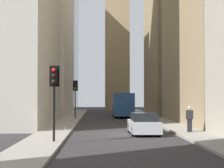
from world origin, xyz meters
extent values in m
plane|color=#302D30|center=(0.00, 0.00, 0.00)|extent=(135.00, 135.00, 0.00)
cube|color=gray|center=(0.00, 4.50, 0.07)|extent=(90.00, 2.20, 0.14)
cube|color=gray|center=(0.00, -4.50, 0.07)|extent=(90.00, 2.20, 0.14)
cube|color=#9E8966|center=(28.38, -10.60, 15.03)|extent=(14.20, 10.00, 30.07)
cube|color=beige|center=(30.47, 10.60, 11.16)|extent=(18.43, 10.00, 22.32)
cube|color=#9E8966|center=(42.91, -1.78, 10.75)|extent=(4.12, 4.12, 21.51)
cube|color=#285699|center=(19.92, -1.40, 1.54)|extent=(4.60, 2.25, 2.60)
cube|color=#38383D|center=(23.12, -1.40, 1.19)|extent=(1.90, 2.25, 1.90)
cube|color=black|center=(23.12, -1.40, 1.79)|extent=(1.92, 2.09, 0.64)
cylinder|color=black|center=(23.12, -2.38, 0.44)|extent=(0.88, 0.28, 0.88)
cylinder|color=black|center=(23.12, -0.41, 0.44)|extent=(0.88, 0.28, 0.88)
cylinder|color=black|center=(18.52, -2.38, 0.44)|extent=(0.88, 0.28, 0.88)
cylinder|color=black|center=(18.52, -0.41, 0.44)|extent=(0.88, 0.28, 0.88)
cube|color=#B7BABF|center=(-0.52, -1.40, 0.53)|extent=(4.30, 1.78, 0.70)
cube|color=black|center=(-0.72, -1.40, 1.15)|extent=(2.10, 1.58, 0.54)
cylinder|color=black|center=(0.83, -2.18, 0.32)|extent=(0.64, 0.22, 0.64)
cylinder|color=black|center=(0.83, -0.62, 0.32)|extent=(0.64, 0.22, 0.64)
cylinder|color=black|center=(-1.87, -2.18, 0.32)|extent=(0.64, 0.22, 0.64)
cylinder|color=black|center=(-1.87, -0.62, 0.32)|extent=(0.64, 0.22, 0.64)
cylinder|color=black|center=(-5.57, 3.85, 1.60)|extent=(0.12, 0.12, 2.93)
cube|color=black|center=(-5.57, 3.85, 3.52)|extent=(0.28, 0.32, 0.90)
cube|color=black|center=(-5.42, 3.85, 3.52)|extent=(0.03, 0.52, 1.10)
sphere|color=red|center=(-5.73, 3.85, 3.82)|extent=(0.20, 0.20, 0.20)
sphere|color=black|center=(-5.73, 3.85, 3.52)|extent=(0.20, 0.20, 0.20)
sphere|color=black|center=(-5.73, 3.85, 3.22)|extent=(0.20, 0.20, 0.20)
cylinder|color=black|center=(15.97, 3.96, 1.65)|extent=(0.12, 0.12, 3.02)
cube|color=black|center=(15.97, 3.96, 3.61)|extent=(0.28, 0.32, 0.90)
cube|color=black|center=(16.13, 3.96, 3.61)|extent=(0.03, 0.52, 1.10)
sphere|color=black|center=(15.81, 3.96, 3.91)|extent=(0.20, 0.20, 0.20)
sphere|color=black|center=(15.81, 3.96, 3.61)|extent=(0.20, 0.20, 0.20)
sphere|color=green|center=(15.81, 3.96, 3.31)|extent=(0.20, 0.20, 0.20)
cylinder|color=black|center=(-0.48, -4.49, 0.56)|extent=(0.16, 0.16, 0.84)
cylinder|color=black|center=(-0.48, -4.32, 0.56)|extent=(0.16, 0.16, 0.84)
cube|color=#232328|center=(-0.48, -4.40, 1.27)|extent=(0.26, 0.44, 0.58)
sphere|color=beige|center=(-0.48, -4.40, 1.71)|extent=(0.22, 0.22, 0.22)
cylinder|color=#999EA3|center=(0.79, 3.77, 0.24)|extent=(0.07, 0.07, 0.20)
cylinder|color=#999EA3|center=(0.79, 3.77, 0.38)|extent=(0.03, 0.03, 0.07)
camera|label=1|loc=(-26.36, 1.58, 2.45)|focal=64.14mm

